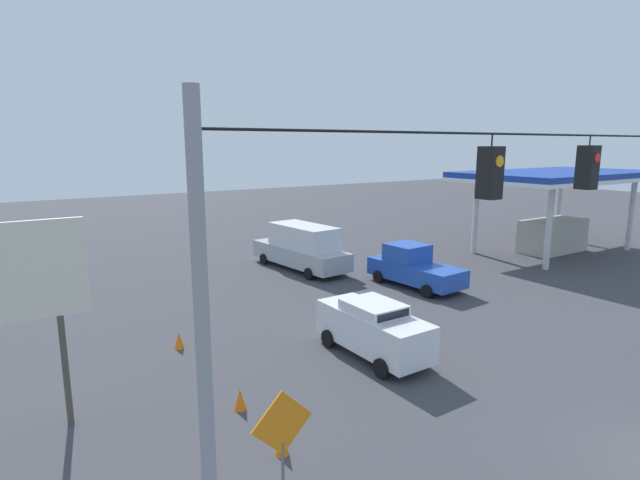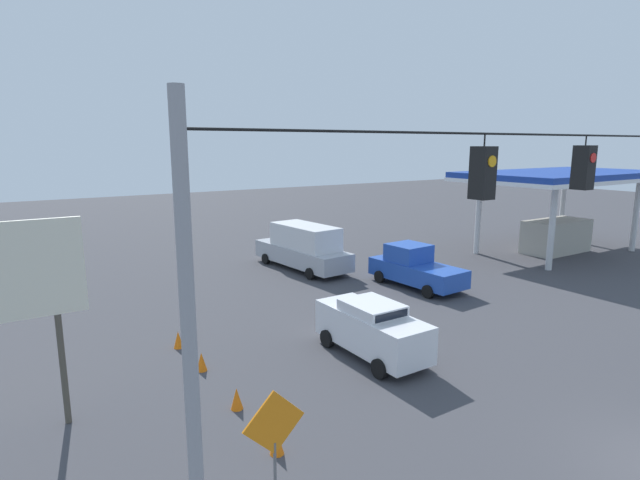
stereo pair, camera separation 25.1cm
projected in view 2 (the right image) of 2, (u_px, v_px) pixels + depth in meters
overhead_signal_span at (615, 235)px, 11.70m from camera, size 20.63×0.38×7.90m
pickup_truck_blue_oncoming_far at (415, 268)px, 25.60m from camera, size 2.48×5.28×2.12m
sedan_white_withflow_mid at (372, 328)px, 17.09m from camera, size 1.94×4.52×1.93m
box_truck_silver_oncoming_deep at (303, 247)px, 29.04m from camera, size 2.84×7.11×2.63m
traffic_cone_nearest at (277, 442)px, 11.75m from camera, size 0.34×0.34×0.62m
traffic_cone_second at (237, 399)px, 13.76m from camera, size 0.34×0.34×0.62m
traffic_cone_third at (202, 362)px, 16.09m from camera, size 0.34×0.34×0.62m
traffic_cone_fourth at (178, 340)px, 17.90m from camera, size 0.34×0.34×0.62m
gas_station at (560, 194)px, 33.07m from camera, size 13.82×7.62×5.44m
work_zone_sign at (274, 433)px, 9.16m from camera, size 1.27×0.06×2.84m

